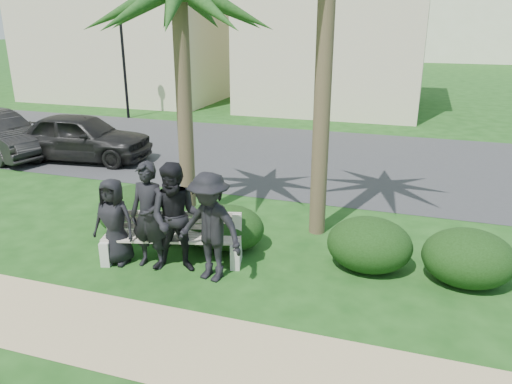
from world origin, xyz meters
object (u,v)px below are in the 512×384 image
man_d (210,227)px  man_b (149,216)px  park_bench (173,241)px  car_a (81,137)px  street_lamp (123,48)px  man_c (176,218)px  man_a (114,222)px

man_d → man_b: bearing=-173.0°
park_bench → car_a: size_ratio=0.61×
street_lamp → car_a: (2.41, -6.42, -2.22)m
man_b → man_c: bearing=1.4°
park_bench → street_lamp: bearing=109.9°
street_lamp → park_bench: bearing=-54.9°
man_b → man_d: size_ratio=1.02×
street_lamp → park_bench: street_lamp is taller
man_c → man_b: bearing=165.6°
street_lamp → man_b: 14.40m
street_lamp → man_d: bearing=-53.0°
street_lamp → park_bench: 14.43m
man_a → park_bench: bearing=16.9°
street_lamp → man_b: bearing=-56.5°
street_lamp → car_a: 7.21m
man_c → car_a: 8.11m
street_lamp → man_a: street_lamp is taller
park_bench → man_d: bearing=-37.7°
park_bench → man_c: 0.68m
park_bench → car_a: bearing=122.7°
man_a → man_d: bearing=-3.9°
park_bench → man_d: (0.88, -0.37, 0.54)m
man_c → man_d: man_c is taller
man_a → man_b: bearing=3.2°
street_lamp → man_c: bearing=-54.8°
park_bench → man_b: 0.68m
man_c → car_a: bearing=123.1°
man_b → man_a: bearing=-172.4°
man_d → street_lamp: bearing=138.9°
man_a → man_b: size_ratio=0.82×
man_c → street_lamp: bearing=110.7°
car_a → man_c: bearing=-138.9°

